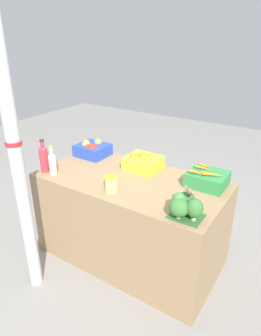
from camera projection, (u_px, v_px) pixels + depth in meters
The scene contains 11 objects.
ground_plane at pixel (130, 254), 2.91m from camera, with size 10.00×10.00×0.00m, color gray.
market_table at pixel (130, 219), 2.74m from camera, with size 1.62×0.84×0.82m, color #937551.
support_pole at pixel (16, 158), 2.12m from camera, with size 0.12×0.12×2.31m.
apple_crate at pixel (92, 149), 3.03m from camera, with size 0.31×0.27×0.15m.
orange_crate at pixel (143, 162), 2.73m from camera, with size 0.31×0.27×0.15m.
carrot_crate at pixel (207, 179), 2.43m from camera, with size 0.31×0.27×0.15m.
broccoli_pile at pixel (184, 205), 2.01m from camera, with size 0.23×0.24×0.17m.
juice_bottle_ruby at pixel (44, 158), 2.66m from camera, with size 0.08×0.08×0.30m.
juice_bottle_cloudy at pixel (52, 163), 2.61m from camera, with size 0.06×0.06×0.26m.
pickle_jar at pixel (111, 184), 2.34m from camera, with size 0.11×0.11×0.14m.
sparrow_bird at pixel (190, 191), 1.95m from camera, with size 0.11×0.10×0.05m.
Camera 1 is at (1.26, -1.93, 1.96)m, focal length 32.00 mm.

